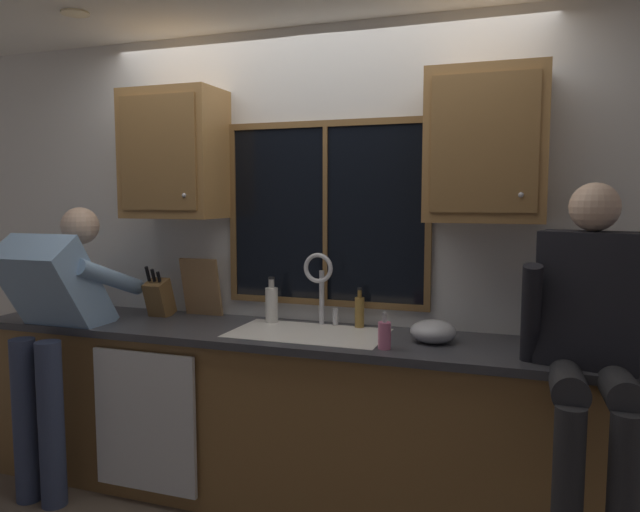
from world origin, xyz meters
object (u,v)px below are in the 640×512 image
(person_sitting_on_counter, at_px, (592,327))
(person_standing, at_px, (55,319))
(mixing_bowl, at_px, (433,332))
(bottle_green_glass, at_px, (360,311))
(cutting_board, at_px, (201,287))
(soap_dispenser, at_px, (384,335))
(knife_block, at_px, (159,298))
(bottle_tall_clear, at_px, (272,304))

(person_sitting_on_counter, bearing_deg, person_standing, -179.03)
(person_standing, bearing_deg, mixing_bowl, 9.74)
(person_standing, relative_size, bottle_green_glass, 7.23)
(person_sitting_on_counter, bearing_deg, cutting_board, 166.76)
(cutting_board, relative_size, soap_dispenser, 1.98)
(mixing_bowl, xyz_separation_m, bottle_green_glass, (-0.42, 0.19, 0.04))
(knife_block, relative_size, bottle_tall_clear, 1.25)
(person_sitting_on_counter, height_order, soap_dispenser, person_sitting_on_counter)
(cutting_board, relative_size, mixing_bowl, 1.56)
(bottle_green_glass, bearing_deg, person_standing, -161.27)
(cutting_board, bearing_deg, bottle_green_glass, -0.02)
(person_sitting_on_counter, height_order, mixing_bowl, person_sitting_on_counter)
(person_sitting_on_counter, xyz_separation_m, cutting_board, (-2.06, 0.48, -0.01))
(person_sitting_on_counter, xyz_separation_m, bottle_green_glass, (-1.09, 0.48, -0.10))
(knife_block, height_order, mixing_bowl, knife_block)
(knife_block, height_order, soap_dispenser, knife_block)
(mixing_bowl, distance_m, bottle_green_glass, 0.46)
(person_standing, height_order, soap_dispenser, person_standing)
(mixing_bowl, bearing_deg, knife_block, 176.63)
(mixing_bowl, relative_size, bottle_tall_clear, 0.87)
(knife_block, relative_size, mixing_bowl, 1.44)
(knife_block, distance_m, mixing_bowl, 1.62)
(cutting_board, bearing_deg, bottle_tall_clear, -4.85)
(mixing_bowl, height_order, bottle_green_glass, bottle_green_glass)
(soap_dispenser, bearing_deg, knife_block, 167.91)
(knife_block, xyz_separation_m, bottle_green_glass, (1.19, 0.09, -0.02))
(bottle_green_glass, bearing_deg, mixing_bowl, -24.08)
(person_standing, distance_m, person_sitting_on_counter, 2.66)
(person_standing, relative_size, bottle_tall_clear, 6.07)
(knife_block, distance_m, soap_dispenser, 1.45)
(mixing_bowl, bearing_deg, soap_dispenser, -132.84)
(person_standing, height_order, cutting_board, person_standing)
(mixing_bowl, distance_m, bottle_tall_clear, 0.93)
(person_standing, xyz_separation_m, soap_dispenser, (1.79, 0.13, 0.03))
(soap_dispenser, bearing_deg, cutting_board, 161.56)
(person_sitting_on_counter, xyz_separation_m, knife_block, (-2.28, 0.39, -0.08))
(person_standing, distance_m, bottle_tall_clear, 1.17)
(soap_dispenser, bearing_deg, mixing_bowl, 47.16)
(bottle_green_glass, bearing_deg, knife_block, -175.52)
(person_standing, height_order, mixing_bowl, person_standing)
(person_standing, distance_m, soap_dispenser, 1.79)
(bottle_green_glass, bearing_deg, person_sitting_on_counter, -23.90)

